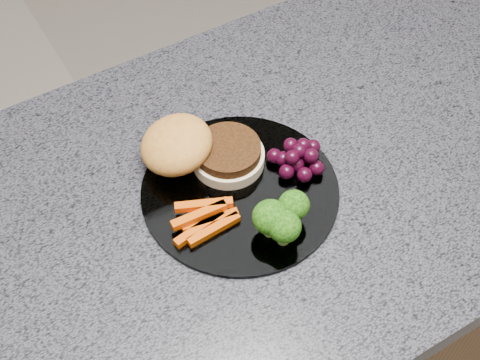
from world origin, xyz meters
name	(u,v)px	position (x,y,z in m)	size (l,w,h in m)	color
island_cabinet	(281,315)	(0.00, 0.00, 0.43)	(1.20, 0.60, 0.86)	brown
countertop	(296,170)	(0.00, 0.00, 0.88)	(1.20, 0.60, 0.04)	#494952
plate	(240,191)	(-0.09, 0.00, 0.90)	(0.26, 0.26, 0.01)	white
burger	(195,150)	(-0.12, 0.07, 0.93)	(0.18, 0.16, 0.05)	beige
carrot_sticks	(205,219)	(-0.16, -0.03, 0.91)	(0.09, 0.06, 0.02)	#D14A03
broccoli	(281,217)	(-0.08, -0.09, 0.94)	(0.08, 0.06, 0.05)	olive
grape_bunch	(298,157)	(-0.01, -0.01, 0.92)	(0.08, 0.07, 0.04)	black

